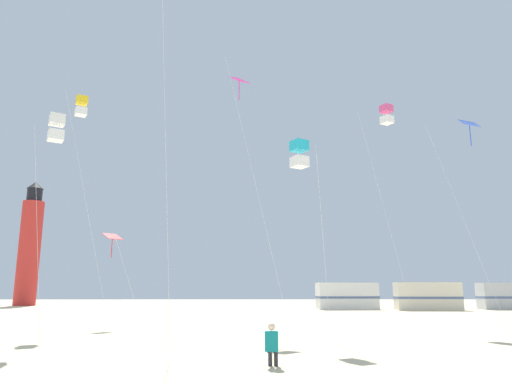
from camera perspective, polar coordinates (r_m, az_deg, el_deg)
kite_flyer_standing at (r=13.32m, az=1.93°, el=-17.78°), size 0.38×0.54×1.16m
kite_diamond_blue at (r=26.73m, az=24.26°, el=6.64°), size 2.86×2.86×10.65m
kite_box_gold at (r=29.50m, az=-20.28°, el=9.61°), size 2.79×2.79×13.00m
kite_box_white at (r=21.79m, az=-22.91°, el=7.09°), size 1.18×1.15×9.29m
kite_box_cyan at (r=19.96m, az=5.25°, el=4.55°), size 1.59×1.72×8.18m
kite_box_rainbow at (r=29.64m, az=15.45°, el=8.93°), size 2.23×2.23×12.87m
kite_diamond_magenta at (r=27.09m, az=-1.83°, el=12.04°), size 3.29×3.26×13.89m
kite_diamond_scarlet at (r=28.06m, az=-16.83°, el=-5.47°), size 2.42×2.42×5.21m
lighthouse_distant at (r=71.42m, az=-25.60°, el=-5.92°), size 2.80×2.80×16.80m
rv_van_white at (r=52.88m, az=10.89°, el=-12.21°), size 6.62×2.89×2.80m
rv_van_cream at (r=52.60m, az=19.94°, el=-11.74°), size 6.57×2.73×2.80m
rv_van_silver at (r=58.32m, az=28.29°, el=-10.99°), size 6.51×2.53×2.80m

